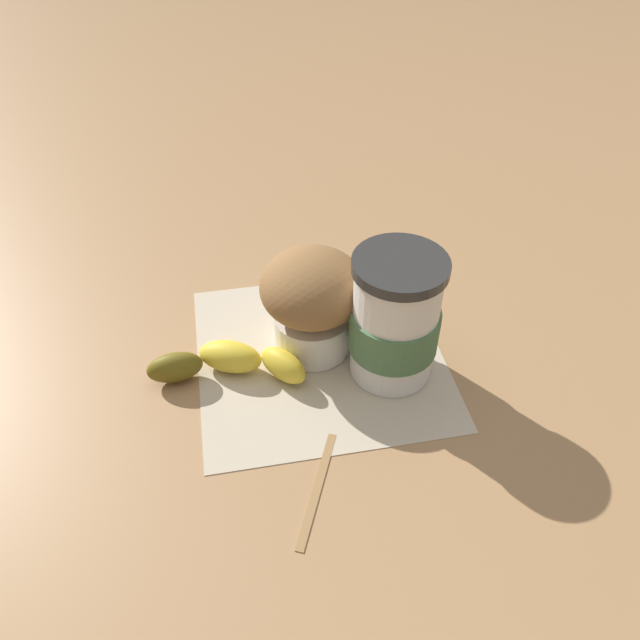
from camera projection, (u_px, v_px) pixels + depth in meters
ground_plane at (320, 356)px, 0.61m from camera, size 3.00×3.00×0.00m
paper_napkin at (320, 355)px, 0.61m from camera, size 0.29×0.29×0.00m
coffee_cup at (395, 321)px, 0.55m from camera, size 0.08×0.08×0.13m
muffin at (314, 298)px, 0.58m from camera, size 0.10×0.10×0.11m
banana at (230, 362)px, 0.58m from camera, size 0.14×0.09×0.03m
wooden_stirrer at (317, 488)px, 0.50m from camera, size 0.08×0.09×0.00m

